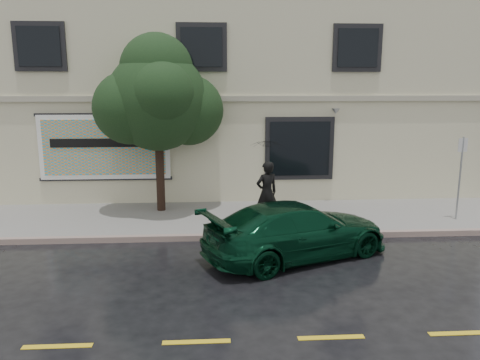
{
  "coord_description": "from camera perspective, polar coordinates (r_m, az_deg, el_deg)",
  "views": [
    {
      "loc": [
        0.29,
        -10.37,
        4.1
      ],
      "look_at": [
        1.05,
        2.2,
        1.48
      ],
      "focal_mm": 35.0,
      "sensor_mm": 36.0,
      "label": 1
    }
  ],
  "objects": [
    {
      "name": "street_tree",
      "position": [
        14.53,
        -10.01,
        9.45
      ],
      "size": [
        3.03,
        3.03,
        4.94
      ],
      "color": "black",
      "rests_on": "sidewalk"
    },
    {
      "name": "umbrella",
      "position": [
        12.98,
        3.35,
        3.89
      ],
      "size": [
        1.24,
        1.24,
        0.73
      ],
      "primitive_type": "imported",
      "rotation": [
        0.0,
        0.0,
        0.31
      ],
      "color": "black",
      "rests_on": "pedestrian"
    },
    {
      "name": "curb",
      "position": [
        12.54,
        -4.62,
        -6.99
      ],
      "size": [
        20.0,
        0.18,
        0.16
      ],
      "primitive_type": "cube",
      "color": "slate",
      "rests_on": "ground"
    },
    {
      "name": "billboard",
      "position": [
        15.82,
        -16.2,
        3.87
      ],
      "size": [
        4.3,
        0.16,
        2.2
      ],
      "color": "white",
      "rests_on": "ground"
    },
    {
      "name": "building",
      "position": [
        19.38,
        -4.36,
        9.96
      ],
      "size": [
        20.0,
        8.12,
        7.0
      ],
      "color": "beige",
      "rests_on": "ground"
    },
    {
      "name": "road_marking",
      "position": [
        8.0,
        -5.32,
        -19.04
      ],
      "size": [
        19.0,
        0.12,
        0.01
      ],
      "primitive_type": "cube",
      "color": "gold",
      "rests_on": "ground"
    },
    {
      "name": "ground",
      "position": [
        11.16,
        -4.76,
        -9.83
      ],
      "size": [
        90.0,
        90.0,
        0.0
      ],
      "primitive_type": "plane",
      "color": "black",
      "rests_on": "ground"
    },
    {
      "name": "sidewalk",
      "position": [
        14.21,
        -4.49,
        -4.72
      ],
      "size": [
        20.0,
        3.5,
        0.15
      ],
      "primitive_type": "cube",
      "color": "gray",
      "rests_on": "ground"
    },
    {
      "name": "pedestrian",
      "position": [
        13.22,
        3.28,
        -1.57
      ],
      "size": [
        0.77,
        0.65,
        1.81
      ],
      "primitive_type": "imported",
      "rotation": [
        0.0,
        0.0,
        3.52
      ],
      "color": "black",
      "rests_on": "sidewalk"
    },
    {
      "name": "sign_pole",
      "position": [
        14.95,
        25.29,
        1.11
      ],
      "size": [
        0.3,
        0.07,
        2.44
      ],
      "rotation": [
        0.0,
        0.0,
        0.18
      ],
      "color": "gray",
      "rests_on": "sidewalk"
    },
    {
      "name": "car",
      "position": [
        11.24,
        6.94,
        -6.1
      ],
      "size": [
        5.0,
        3.69,
        1.33
      ],
      "primitive_type": "imported",
      "rotation": [
        0.0,
        0.0,
        1.98
      ],
      "color": "black",
      "rests_on": "ground"
    }
  ]
}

